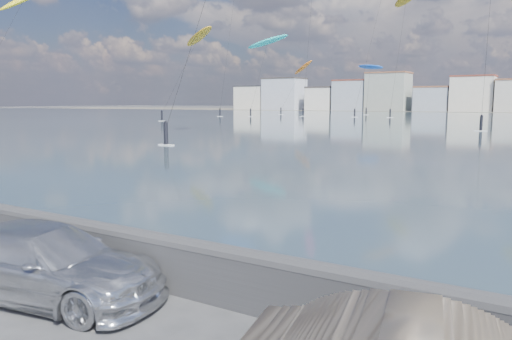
{
  "coord_description": "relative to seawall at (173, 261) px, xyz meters",
  "views": [
    {
      "loc": [
        5.96,
        -4.08,
        3.5
      ],
      "look_at": [
        1.0,
        4.0,
        2.2
      ],
      "focal_mm": 35.0,
      "sensor_mm": 36.0,
      "label": 1
    }
  ],
  "objects": [
    {
      "name": "kitesurfer_5",
      "position": [
        -58.45,
        75.89,
        15.97
      ],
      "size": [
        10.85,
        17.97,
        18.83
      ],
      "color": "#BF8C19",
      "rests_on": "ground"
    },
    {
      "name": "kitesurfer_16",
      "position": [
        -59.82,
        126.66,
        12.67
      ],
      "size": [
        8.38,
        17.21,
        15.89
      ],
      "color": "orange",
      "rests_on": "ground"
    },
    {
      "name": "seawall",
      "position": [
        0.0,
        0.0,
        0.0
      ],
      "size": [
        400.0,
        0.36,
        1.08
      ],
      "color": "#28282B",
      "rests_on": "ground"
    },
    {
      "name": "kitesurfer_15",
      "position": [
        -27.6,
        115.8,
        26.81
      ],
      "size": [
        8.68,
        17.39,
        29.71
      ],
      "color": "#BF8C19",
      "rests_on": "ground"
    },
    {
      "name": "kitesurfer_17",
      "position": [
        -57.36,
        101.87,
        17.44
      ],
      "size": [
        11.11,
        11.75,
        20.16
      ],
      "color": "#19BFBF",
      "rests_on": "ground"
    },
    {
      "name": "car_silver",
      "position": [
        -1.72,
        -1.44,
        0.08
      ],
      "size": [
        4.79,
        2.62,
        1.32
      ],
      "primitive_type": "imported",
      "rotation": [
        0.0,
        0.0,
        1.75
      ],
      "color": "silver",
      "rests_on": "ground"
    },
    {
      "name": "kitesurfer_10",
      "position": [
        -42.47,
        135.18,
        12.75
      ],
      "size": [
        10.26,
        16.54,
        14.72
      ],
      "color": "blue",
      "rests_on": "ground"
    }
  ]
}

